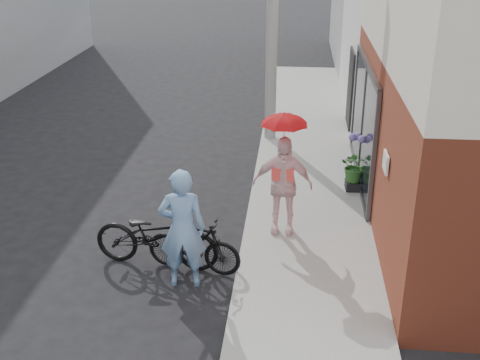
# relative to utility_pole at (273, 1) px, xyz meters

# --- Properties ---
(ground) EXTENTS (80.00, 80.00, 0.00)m
(ground) POSITION_rel_utility_pole_xyz_m (-1.10, -6.00, -3.50)
(ground) COLOR black
(ground) RESTS_ON ground
(sidewalk) EXTENTS (2.20, 24.00, 0.12)m
(sidewalk) POSITION_rel_utility_pole_xyz_m (1.00, -4.00, -3.44)
(sidewalk) COLOR gray
(sidewalk) RESTS_ON ground
(curb) EXTENTS (0.12, 24.00, 0.12)m
(curb) POSITION_rel_utility_pole_xyz_m (-0.16, -4.00, -3.44)
(curb) COLOR #9E9E99
(curb) RESTS_ON ground
(utility_pole) EXTENTS (0.28, 0.28, 7.00)m
(utility_pole) POSITION_rel_utility_pole_xyz_m (0.00, 0.00, 0.00)
(utility_pole) COLOR #9E9E99
(utility_pole) RESTS_ON ground
(officer) EXTENTS (0.77, 0.55, 1.96)m
(officer) POSITION_rel_utility_pole_xyz_m (-1.02, -6.72, -2.52)
(officer) COLOR #6F98C6
(officer) RESTS_ON ground
(bike_left) EXTENTS (2.17, 0.97, 1.10)m
(bike_left) POSITION_rel_utility_pole_xyz_m (-1.56, -6.20, -2.95)
(bike_left) COLOR black
(bike_left) RESTS_ON ground
(bike_right) EXTENTS (1.64, 0.75, 0.95)m
(bike_right) POSITION_rel_utility_pole_xyz_m (-0.92, -6.32, -3.02)
(bike_right) COLOR black
(bike_right) RESTS_ON ground
(kimono_woman) EXTENTS (1.07, 0.49, 1.80)m
(kimono_woman) POSITION_rel_utility_pole_xyz_m (0.45, -5.02, -2.48)
(kimono_woman) COLOR #FAD2D5
(kimono_woman) RESTS_ON sidewalk
(parasol) EXTENTS (0.78, 0.78, 0.68)m
(parasol) POSITION_rel_utility_pole_xyz_m (0.45, -5.02, -1.24)
(parasol) COLOR red
(parasol) RESTS_ON kimono_woman
(planter) EXTENTS (0.37, 0.37, 0.18)m
(planter) POSITION_rel_utility_pole_xyz_m (1.90, -3.09, -3.29)
(planter) COLOR black
(planter) RESTS_ON sidewalk
(potted_plant) EXTENTS (0.61, 0.53, 0.67)m
(potted_plant) POSITION_rel_utility_pole_xyz_m (1.90, -3.09, -2.86)
(potted_plant) COLOR #2B5D25
(potted_plant) RESTS_ON planter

